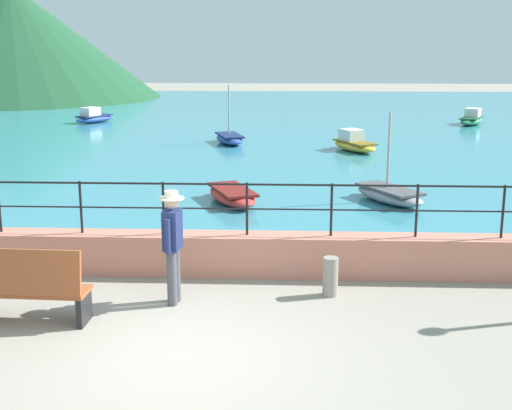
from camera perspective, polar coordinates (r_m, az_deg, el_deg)
The scene contains 14 objects.
ground_plane at distance 8.99m, azimuth -6.57°, elevation -12.29°, with size 120.00×120.00×0.00m, color gray.
promenade_wall at distance 11.82m, azimuth -4.18°, elevation -4.06°, with size 20.00×0.56×0.70m, color tan.
railing at distance 11.57m, azimuth -4.26°, elevation 0.48°, with size 18.44×0.04×0.90m.
lake_water at distance 34.08m, azimuth 0.29°, elevation 6.85°, with size 64.00×44.32×0.06m, color teal.
hill_main at distance 51.89m, azimuth -19.56°, elevation 12.67°, with size 20.45×20.45×7.89m, color #1E4C2D.
bench_main at distance 10.17m, azimuth -18.60°, elevation -6.41°, with size 1.72×0.62×1.13m.
person_walking at distance 10.35m, azimuth -6.93°, elevation -3.02°, with size 0.38×0.57×1.75m.
bollard at distance 10.85m, azimuth 6.19°, elevation -5.92°, with size 0.24×0.24×0.62m, color gray.
boat_0 at distance 16.75m, azimuth -1.99°, elevation 0.84°, with size 1.70×2.47×0.36m.
boat_1 at distance 25.11m, azimuth 8.14°, elevation 5.08°, with size 1.85×2.46×0.76m.
boat_2 at distance 17.11m, azimuth 11.00°, elevation 0.90°, with size 1.91×2.45×2.19m.
boat_3 at distance 34.70m, azimuth -13.33°, elevation 7.11°, with size 1.90×2.45×0.76m.
boat_4 at distance 34.57m, azimuth 17.46°, elevation 6.83°, with size 1.82×2.46×0.76m.
boat_7 at distance 26.71m, azimuth -2.21°, elevation 5.56°, with size 1.57×2.47×2.27m.
Camera 1 is at (1.37, -8.00, 3.87)m, focal length 48.20 mm.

